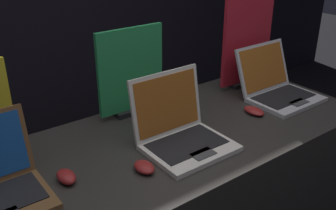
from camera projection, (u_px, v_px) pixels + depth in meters
The scene contains 7 objects.
mouse_front at pixel (66, 177), 1.36m from camera, with size 0.06×0.10×0.04m.
laptop_middle at pixel (181, 130), 1.57m from camera, with size 0.33×0.31×0.28m.
mouse_middle at pixel (144, 167), 1.42m from camera, with size 0.06×0.09×0.03m.
promo_stand_middle at pixel (131, 74), 1.78m from camera, with size 0.33×0.07×0.41m.
laptop_back at pixel (277, 87), 2.00m from camera, with size 0.34×0.34×0.25m.
mouse_back at pixel (254, 111), 1.84m from camera, with size 0.07×0.11×0.03m.
promo_stand_back at pixel (247, 40), 2.08m from camera, with size 0.34×0.07×0.52m.
Camera 1 is at (-0.86, -0.78, 1.78)m, focal length 42.00 mm.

